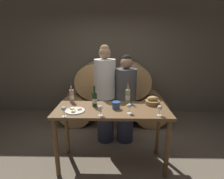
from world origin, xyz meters
TOP-DOWN VIEW (x-y plane):
  - ground_plane at (0.00, 0.00)m, footprint 10.00×10.00m
  - stone_wall_back at (0.00, 2.21)m, footprint 10.00×0.12m
  - barrel_stack at (0.00, 1.60)m, footprint 2.44×0.98m
  - tasting_table at (0.00, 0.00)m, footprint 1.64×0.66m
  - person_left at (-0.14, 0.69)m, footprint 0.38×0.38m
  - person_right at (0.24, 0.69)m, footprint 0.38×0.38m
  - wine_bottle_red at (-0.26, 0.09)m, footprint 0.07×0.07m
  - wine_bottle_white at (0.25, 0.26)m, footprint 0.07×0.07m
  - wine_bottle_rose at (-0.64, 0.26)m, footprint 0.07×0.07m
  - blue_crock at (0.06, -0.00)m, footprint 0.12×0.12m
  - bread_basket at (0.62, 0.18)m, footprint 0.22×0.22m
  - cheese_plate at (-0.51, -0.10)m, footprint 0.27×0.27m
  - wine_glass_far_left at (-0.61, -0.28)m, footprint 0.06×0.06m
  - wine_glass_left at (-0.15, -0.24)m, footprint 0.06×0.06m
  - wine_glass_center at (0.24, -0.16)m, footprint 0.06×0.06m
  - wine_glass_right at (0.63, -0.22)m, footprint 0.06×0.06m

SIDE VIEW (x-z plane):
  - ground_plane at x=0.00m, z-range 0.00..0.00m
  - barrel_stack at x=0.00m, z-range -0.07..1.35m
  - tasting_table at x=0.00m, z-range 0.33..1.26m
  - person_right at x=0.24m, z-range 0.00..1.65m
  - person_left at x=-0.14m, z-range 0.01..1.82m
  - cheese_plate at x=-0.51m, z-range 0.92..0.96m
  - bread_basket at x=0.62m, z-range 0.91..1.05m
  - blue_crock at x=0.06m, z-range 0.93..1.04m
  - wine_glass_far_left at x=-0.61m, z-range 0.96..1.10m
  - wine_glass_left at x=-0.15m, z-range 0.96..1.10m
  - wine_glass_center at x=0.24m, z-range 0.96..1.10m
  - wine_glass_right at x=0.63m, z-range 0.96..1.10m
  - wine_bottle_rose at x=-0.64m, z-range 0.88..1.19m
  - wine_bottle_white at x=0.25m, z-range 0.88..1.20m
  - wine_bottle_red at x=-0.26m, z-range 0.88..1.20m
  - stone_wall_back at x=0.00m, z-range 0.00..3.20m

